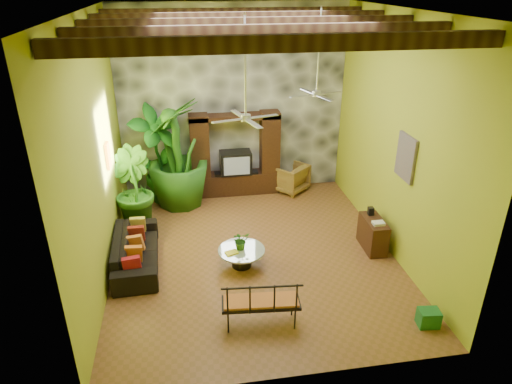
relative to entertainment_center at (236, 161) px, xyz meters
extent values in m
plane|color=brown|center=(0.00, -3.14, -0.97)|extent=(7.00, 7.00, 0.00)
cube|color=silver|center=(0.00, -3.14, 4.03)|extent=(6.00, 7.00, 0.02)
cube|color=gold|center=(0.00, 0.36, 1.53)|extent=(6.00, 0.02, 5.00)
cube|color=gold|center=(-3.00, -3.14, 1.53)|extent=(0.02, 7.00, 5.00)
cube|color=gold|center=(3.00, -3.14, 1.53)|extent=(0.02, 7.00, 5.00)
cube|color=#313338|center=(0.00, 0.30, 1.53)|extent=(5.98, 0.10, 4.98)
cube|color=#31200F|center=(0.00, -5.74, 3.81)|extent=(5.95, 0.16, 0.22)
cube|color=#31200F|center=(0.00, -4.44, 3.81)|extent=(5.95, 0.16, 0.22)
cube|color=#31200F|center=(0.00, -3.14, 3.81)|extent=(5.95, 0.16, 0.22)
cube|color=#31200F|center=(0.00, -1.84, 3.81)|extent=(5.95, 0.16, 0.22)
cube|color=#31200F|center=(0.00, -0.54, 3.81)|extent=(5.95, 0.16, 0.22)
cube|color=black|center=(0.00, 0.00, -0.67)|extent=(2.40, 0.50, 0.60)
cube|color=black|center=(-0.95, 0.00, 0.33)|extent=(0.50, 0.48, 2.00)
cube|color=black|center=(0.95, 0.00, 0.33)|extent=(0.50, 0.48, 2.00)
cube|color=black|center=(0.00, 0.00, 1.23)|extent=(2.40, 0.48, 0.12)
cube|color=black|center=(0.00, -0.02, -0.05)|extent=(0.85, 0.52, 0.62)
cube|color=#8C99A8|center=(0.00, -0.29, -0.05)|extent=(0.70, 0.02, 0.50)
cylinder|color=silver|center=(-0.20, -3.54, 3.13)|extent=(0.04, 0.04, 1.80)
cylinder|color=silver|center=(-0.20, -3.54, 2.23)|extent=(0.18, 0.18, 0.12)
cube|color=silver|center=(0.15, -3.44, 2.21)|extent=(0.58, 0.26, 0.01)
cube|color=silver|center=(-0.29, -3.19, 2.21)|extent=(0.26, 0.58, 0.01)
cube|color=silver|center=(-0.55, -3.63, 2.21)|extent=(0.58, 0.26, 0.01)
cube|color=silver|center=(-0.11, -3.88, 2.21)|extent=(0.26, 0.58, 0.01)
cylinder|color=silver|center=(1.60, -1.94, 3.13)|extent=(0.04, 0.04, 1.80)
cylinder|color=silver|center=(1.60, -1.94, 2.23)|extent=(0.18, 0.18, 0.12)
cube|color=silver|center=(1.95, -1.84, 2.21)|extent=(0.58, 0.26, 0.01)
cube|color=silver|center=(1.51, -1.59, 2.21)|extent=(0.26, 0.58, 0.01)
cube|color=silver|center=(1.25, -2.03, 2.21)|extent=(0.58, 0.26, 0.01)
cube|color=silver|center=(1.69, -2.28, 2.21)|extent=(0.26, 0.58, 0.01)
cube|color=gold|center=(-2.96, -2.14, 1.13)|extent=(0.06, 0.32, 0.55)
cube|color=#2B659E|center=(2.96, -3.74, 1.33)|extent=(0.06, 0.70, 0.90)
imported|color=black|center=(-2.50, -3.15, -0.63)|extent=(0.97, 2.30, 0.66)
imported|color=brown|center=(1.52, -0.09, -0.57)|extent=(1.21, 1.21, 0.79)
imported|color=#1A651C|center=(-2.05, -0.23, 0.36)|extent=(1.68, 1.56, 2.65)
imported|color=#2B6B1C|center=(-2.63, -1.52, 0.03)|extent=(1.36, 1.41, 2.00)
imported|color=#27631A|center=(-1.54, -0.44, 0.45)|extent=(2.05, 2.05, 2.83)
cylinder|color=black|center=(-0.32, -3.58, -0.79)|extent=(0.41, 0.41, 0.36)
cylinder|color=silver|center=(-0.32, -3.58, -0.59)|extent=(0.98, 0.98, 0.04)
imported|color=#295F19|center=(-0.33, -3.54, -0.37)|extent=(0.44, 0.41, 0.39)
cube|color=#F3F61A|center=(-0.54, -3.69, -0.55)|extent=(0.29, 0.25, 0.03)
cube|color=black|center=(-0.23, -5.40, -0.52)|extent=(1.38, 0.57, 0.05)
cube|color=#B7632B|center=(-0.23, -5.40, -0.48)|extent=(1.31, 0.52, 0.06)
cube|color=black|center=(-0.23, -5.64, -0.25)|extent=(1.35, 0.16, 0.54)
cube|color=#341910|center=(2.65, -3.37, -0.61)|extent=(0.42, 0.90, 0.71)
cube|color=#1B6721|center=(2.65, -5.91, -0.81)|extent=(0.39, 0.31, 0.32)
camera|label=1|loc=(-1.32, -11.56, 4.58)|focal=32.00mm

